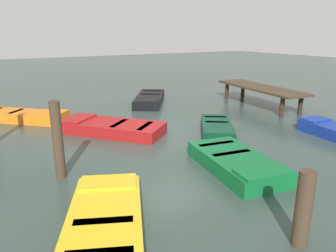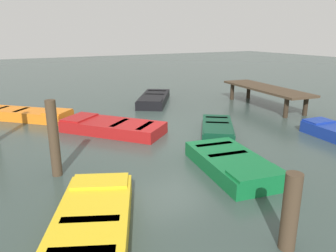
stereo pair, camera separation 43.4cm
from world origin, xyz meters
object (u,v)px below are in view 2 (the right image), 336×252
at_px(rowboat_green, 232,163).
at_px(mooring_piling_near_left, 54,139).
at_px(rowboat_red, 112,127).
at_px(dock_segment, 266,90).
at_px(rowboat_yellow, 93,220).
at_px(rowboat_dark_green, 217,129).
at_px(rowboat_orange, 28,114).
at_px(rowboat_black, 154,99).
at_px(mooring_piling_near_right, 290,212).

bearing_deg(rowboat_green, mooring_piling_near_left, -105.81).
height_order(rowboat_red, rowboat_green, same).
xyz_separation_m(dock_segment, rowboat_yellow, (6.08, -10.20, -0.61)).
height_order(rowboat_dark_green, rowboat_orange, same).
distance_m(rowboat_red, rowboat_yellow, 6.03).
xyz_separation_m(rowboat_dark_green, rowboat_orange, (-5.44, -5.63, -0.00)).
bearing_deg(rowboat_red, rowboat_black, -82.77).
bearing_deg(rowboat_red, mooring_piling_near_left, 99.27).
xyz_separation_m(rowboat_red, rowboat_yellow, (5.58, -2.28, 0.00)).
bearing_deg(mooring_piling_near_right, rowboat_red, -176.78).
bearing_deg(mooring_piling_near_left, rowboat_red, 139.24).
relative_size(rowboat_black, mooring_piling_near_left, 1.96).
relative_size(rowboat_red, rowboat_green, 1.20).
distance_m(rowboat_orange, mooring_piling_near_right, 11.37).
bearing_deg(rowboat_yellow, mooring_piling_near_right, -102.67).
bearing_deg(rowboat_red, rowboat_yellow, 117.80).
bearing_deg(rowboat_yellow, rowboat_red, 1.85).
relative_size(rowboat_green, mooring_piling_near_right, 2.29).
bearing_deg(mooring_piling_near_left, rowboat_orange, -179.42).
distance_m(dock_segment, rowboat_red, 7.96).
height_order(rowboat_red, rowboat_black, same).
bearing_deg(rowboat_dark_green, rowboat_red, -88.07).
relative_size(rowboat_red, rowboat_black, 0.99).
height_order(rowboat_red, mooring_piling_near_left, mooring_piling_near_left).
bearing_deg(rowboat_yellow, mooring_piling_near_left, 26.95).
bearing_deg(dock_segment, rowboat_green, -43.44).
bearing_deg(rowboat_green, dock_segment, 139.34).
height_order(rowboat_green, rowboat_orange, same).
bearing_deg(rowboat_black, dock_segment, 86.41).
bearing_deg(mooring_piling_near_left, dock_segment, 107.74).
xyz_separation_m(dock_segment, rowboat_red, (0.50, -7.92, -0.61)).
xyz_separation_m(rowboat_black, mooring_piling_near_right, (11.44, -3.13, 0.46)).
distance_m(dock_segment, mooring_piling_near_right, 11.03).
height_order(rowboat_orange, mooring_piling_near_left, mooring_piling_near_left).
height_order(rowboat_green, mooring_piling_near_right, mooring_piling_near_right).
xyz_separation_m(rowboat_black, mooring_piling_near_left, (6.65, -5.98, 0.75)).
bearing_deg(dock_segment, mooring_piling_near_right, -35.89).
bearing_deg(rowboat_dark_green, rowboat_black, -148.79).
relative_size(rowboat_yellow, rowboat_orange, 0.95).
relative_size(rowboat_yellow, mooring_piling_near_left, 1.69).
relative_size(dock_segment, rowboat_black, 1.41).
relative_size(dock_segment, mooring_piling_near_left, 2.75).
height_order(rowboat_orange, mooring_piling_near_right, mooring_piling_near_right).
height_order(dock_segment, mooring_piling_near_left, mooring_piling_near_left).
relative_size(rowboat_red, rowboat_yellow, 1.14).
relative_size(dock_segment, rowboat_yellow, 1.63).
xyz_separation_m(rowboat_orange, mooring_piling_near_left, (6.19, 0.06, 0.75)).
height_order(rowboat_red, rowboat_dark_green, same).
distance_m(rowboat_orange, mooring_piling_near_left, 6.23).
distance_m(dock_segment, rowboat_dark_green, 5.45).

